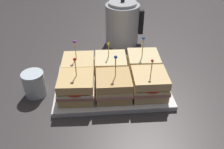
% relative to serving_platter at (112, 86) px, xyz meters
% --- Properties ---
extents(ground_plane, '(6.00, 6.00, 0.00)m').
position_rel_serving_platter_xyz_m(ground_plane, '(0.00, 0.00, -0.01)').
color(ground_plane, '#383333').
extents(serving_platter, '(0.40, 0.28, 0.02)m').
position_rel_serving_platter_xyz_m(serving_platter, '(0.00, 0.00, 0.00)').
color(serving_platter, silver).
rests_on(serving_platter, ground_plane).
extents(sandwich_front_left, '(0.12, 0.12, 0.15)m').
position_rel_serving_platter_xyz_m(sandwich_front_left, '(-0.12, -0.06, 0.05)').
color(sandwich_front_left, tan).
rests_on(sandwich_front_left, serving_platter).
extents(sandwich_front_center, '(0.12, 0.12, 0.15)m').
position_rel_serving_platter_xyz_m(sandwich_front_center, '(-0.00, -0.06, 0.05)').
color(sandwich_front_center, tan).
rests_on(sandwich_front_center, serving_platter).
extents(sandwich_front_right, '(0.12, 0.12, 0.14)m').
position_rel_serving_platter_xyz_m(sandwich_front_right, '(0.12, -0.06, 0.05)').
color(sandwich_front_right, '#DBB77A').
rests_on(sandwich_front_right, serving_platter).
extents(sandwich_back_left, '(0.12, 0.12, 0.15)m').
position_rel_serving_platter_xyz_m(sandwich_back_left, '(-0.12, 0.06, 0.05)').
color(sandwich_back_left, '#DBB77A').
rests_on(sandwich_back_left, serving_platter).
extents(sandwich_back_center, '(0.12, 0.12, 0.14)m').
position_rel_serving_platter_xyz_m(sandwich_back_center, '(0.00, 0.06, 0.05)').
color(sandwich_back_center, beige).
rests_on(sandwich_back_center, serving_platter).
extents(sandwich_back_right, '(0.13, 0.13, 0.16)m').
position_rel_serving_platter_xyz_m(sandwich_back_right, '(0.12, 0.06, 0.05)').
color(sandwich_back_right, beige).
rests_on(sandwich_back_right, serving_platter).
extents(kettle_steel, '(0.18, 0.16, 0.22)m').
position_rel_serving_platter_xyz_m(kettle_steel, '(0.08, 0.35, 0.09)').
color(kettle_steel, '#B7BABF').
rests_on(kettle_steel, ground_plane).
extents(drinking_glass, '(0.08, 0.08, 0.09)m').
position_rel_serving_platter_xyz_m(drinking_glass, '(-0.27, -0.01, 0.04)').
color(drinking_glass, silver).
rests_on(drinking_glass, ground_plane).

